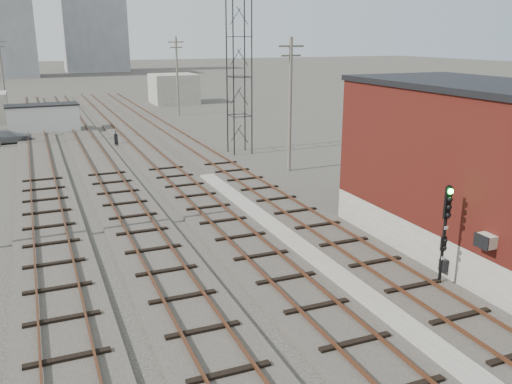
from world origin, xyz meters
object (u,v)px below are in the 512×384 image
site_trailer (43,119)px  car_grey (6,136)px  switch_stand (116,139)px  signal_mast (445,229)px

site_trailer → car_grey: size_ratio=1.62×
switch_stand → car_grey: (-8.74, 4.75, 0.05)m
signal_mast → site_trailer: (-12.42, 41.42, -0.89)m
switch_stand → site_trailer: size_ratio=0.17×
signal_mast → site_trailer: bearing=106.7°
signal_mast → site_trailer: signal_mast is taller
signal_mast → switch_stand: size_ratio=3.34×
signal_mast → car_grey: signal_mast is taller
site_trailer → switch_stand: bearing=-60.7°
site_trailer → car_grey: site_trailer is taller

